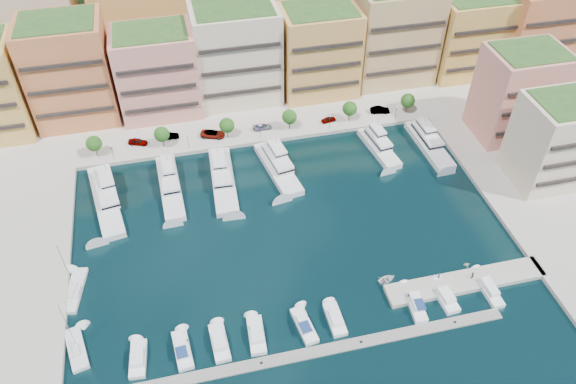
{
  "coord_description": "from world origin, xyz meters",
  "views": [
    {
      "loc": [
        -19.1,
        -80.28,
        87.25
      ],
      "look_at": [
        0.94,
        5.0,
        6.0
      ],
      "focal_mm": 35.0,
      "sensor_mm": 36.0,
      "label": 1
    }
  ],
  "objects_px": {
    "tree_3": "(289,117)",
    "lamppost_3": "(330,120)",
    "tender_3": "(467,264)",
    "tender_0": "(387,279)",
    "tree_0": "(94,144)",
    "car_5": "(380,110)",
    "cruiser_5": "(335,319)",
    "cruiser_8": "(445,297)",
    "car_1": "(170,136)",
    "cruiser_9": "(488,289)",
    "car_2": "(213,134)",
    "car_4": "(329,119)",
    "tree_5": "(408,101)",
    "tree_4": "(350,109)",
    "lamppost_0": "(112,150)",
    "cruiser_3": "(257,335)",
    "car_0": "(138,142)",
    "cruiser_7": "(415,303)",
    "sailboat_1": "(75,291)",
    "cruiser_4": "(304,326)",
    "yacht_1": "(170,184)",
    "person_1": "(472,275)",
    "yacht_2": "(223,177)",
    "car_3": "(262,127)",
    "yacht_5": "(378,145)",
    "cruiser_2": "(220,343)",
    "yacht_6": "(428,142)",
    "yacht_0": "(106,196)",
    "cruiser_1": "(183,350)",
    "lamppost_1": "(188,139)",
    "person_0": "(439,276)",
    "lamppost_4": "(396,110)",
    "tree_1": "(162,134)",
    "sailboat_0": "(77,350)",
    "yacht_3": "(277,165)",
    "cruiser_0": "(138,359)"
  },
  "relations": [
    {
      "from": "sailboat_1",
      "to": "person_0",
      "type": "height_order",
      "value": "sailboat_1"
    },
    {
      "from": "car_3",
      "to": "yacht_0",
      "type": "bearing_deg",
      "value": 112.45
    },
    {
      "from": "tree_5",
      "to": "lamppost_0",
      "type": "distance_m",
      "value": 76.04
    },
    {
      "from": "cruiser_4",
      "to": "person_1",
      "type": "height_order",
      "value": "person_1"
    },
    {
      "from": "yacht_1",
      "to": "cruiser_1",
      "type": "distance_m",
      "value": 43.57
    },
    {
      "from": "tender_3",
      "to": "tender_0",
      "type": "bearing_deg",
      "value": 95.92
    },
    {
      "from": "yacht_5",
      "to": "tender_3",
      "type": "bearing_deg",
      "value": -83.64
    },
    {
      "from": "tender_0",
      "to": "car_0",
      "type": "distance_m",
      "value": 70.48
    },
    {
      "from": "yacht_3",
      "to": "lamppost_4",
      "type": "bearing_deg",
      "value": 18.43
    },
    {
      "from": "cruiser_8",
      "to": "lamppost_1",
      "type": "bearing_deg",
      "value": 127.32
    },
    {
      "from": "tree_3",
      "to": "lamppost_3",
      "type": "xyz_separation_m",
      "value": [
        10.0,
        -2.3,
        -0.92
      ]
    },
    {
      "from": "cruiser_9",
      "to": "car_5",
      "type": "height_order",
      "value": "car_5"
    },
    {
      "from": "tree_4",
      "to": "car_2",
      "type": "relative_size",
      "value": 0.92
    },
    {
      "from": "cruiser_7",
      "to": "sailboat_1",
      "type": "relative_size",
      "value": 0.66
    },
    {
      "from": "tree_1",
      "to": "cruiser_9",
      "type": "bearing_deg",
      "value": -45.35
    },
    {
      "from": "yacht_5",
      "to": "cruiser_5",
      "type": "distance_m",
      "value": 52.52
    },
    {
      "from": "cruiser_1",
      "to": "sailboat_0",
      "type": "xyz_separation_m",
      "value": [
        -18.08,
        4.53,
        -0.26
      ]
    },
    {
      "from": "cruiser_3",
      "to": "car_4",
      "type": "relative_size",
      "value": 2.04
    },
    {
      "from": "lamppost_3",
      "to": "person_0",
      "type": "relative_size",
      "value": 2.69
    },
    {
      "from": "yacht_6",
      "to": "cruiser_7",
      "type": "bearing_deg",
      "value": -116.26
    },
    {
      "from": "cruiser_1",
      "to": "sailboat_1",
      "type": "xyz_separation_m",
      "value": [
        -18.91,
        17.77,
        -0.26
      ]
    },
    {
      "from": "yacht_5",
      "to": "sailboat_0",
      "type": "distance_m",
      "value": 82.19
    },
    {
      "from": "lamppost_3",
      "to": "tender_3",
      "type": "height_order",
      "value": "lamppost_3"
    },
    {
      "from": "cruiser_8",
      "to": "car_0",
      "type": "relative_size",
      "value": 1.62
    },
    {
      "from": "cruiser_3",
      "to": "sailboat_1",
      "type": "distance_m",
      "value": 36.61
    },
    {
      "from": "car_2",
      "to": "yacht_1",
      "type": "bearing_deg",
      "value": 162.8
    },
    {
      "from": "cruiser_0",
      "to": "yacht_2",
      "type": "bearing_deg",
      "value": 64.06
    },
    {
      "from": "lamppost_1",
      "to": "cruiser_7",
      "type": "relative_size",
      "value": 0.48
    },
    {
      "from": "car_2",
      "to": "car_4",
      "type": "bearing_deg",
      "value": -70.69
    },
    {
      "from": "cruiser_8",
      "to": "cruiser_9",
      "type": "xyz_separation_m",
      "value": [
        8.87,
        -0.02,
        -0.0
      ]
    },
    {
      "from": "tree_0",
      "to": "car_5",
      "type": "relative_size",
      "value": 1.11
    },
    {
      "from": "cruiser_9",
      "to": "car_5",
      "type": "distance_m",
      "value": 59.67
    },
    {
      "from": "tree_0",
      "to": "cruiser_2",
      "type": "relative_size",
      "value": 0.72
    },
    {
      "from": "lamppost_1",
      "to": "lamppost_4",
      "type": "height_order",
      "value": "same"
    },
    {
      "from": "yacht_2",
      "to": "car_3",
      "type": "xyz_separation_m",
      "value": [
        12.73,
        16.4,
        0.49
      ]
    },
    {
      "from": "cruiser_5",
      "to": "cruiser_9",
      "type": "xyz_separation_m",
      "value": [
        30.55,
        -0.02,
        -0.0
      ]
    },
    {
      "from": "person_1",
      "to": "cruiser_7",
      "type": "bearing_deg",
      "value": -0.32
    },
    {
      "from": "yacht_6",
      "to": "car_1",
      "type": "bearing_deg",
      "value": 165.38
    },
    {
      "from": "cruiser_5",
      "to": "cruiser_8",
      "type": "distance_m",
      "value": 21.68
    },
    {
      "from": "sailboat_1",
      "to": "car_3",
      "type": "height_order",
      "value": "sailboat_1"
    },
    {
      "from": "tree_1",
      "to": "car_0",
      "type": "relative_size",
      "value": 1.22
    },
    {
      "from": "lamppost_0",
      "to": "cruiser_3",
      "type": "bearing_deg",
      "value": -66.54
    },
    {
      "from": "tree_5",
      "to": "tree_4",
      "type": "bearing_deg",
      "value": 180.0
    },
    {
      "from": "cruiser_5",
      "to": "car_4",
      "type": "xyz_separation_m",
      "value": [
        15.88,
        58.82,
        1.12
      ]
    },
    {
      "from": "tree_3",
      "to": "yacht_0",
      "type": "distance_m",
      "value": 48.69
    },
    {
      "from": "yacht_0",
      "to": "cruiser_8",
      "type": "distance_m",
      "value": 75.64
    },
    {
      "from": "tree_3",
      "to": "car_1",
      "type": "bearing_deg",
      "value": 174.45
    },
    {
      "from": "cruiser_4",
      "to": "cruiser_8",
      "type": "distance_m",
      "value": 27.49
    },
    {
      "from": "lamppost_4",
      "to": "yacht_6",
      "type": "xyz_separation_m",
      "value": [
        4.49,
        -11.12,
        -2.62
      ]
    },
    {
      "from": "person_1",
      "to": "sailboat_0",
      "type": "bearing_deg",
      "value": -14.17
    }
  ]
}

